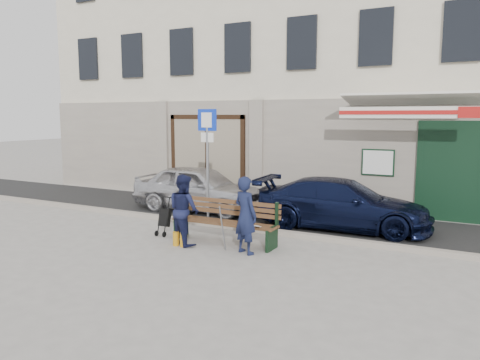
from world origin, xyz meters
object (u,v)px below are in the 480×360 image
Objects in this scene: parking_sign at (207,147)px; stroller at (165,218)px; man at (245,215)px; car_navy at (342,204)px; woman at (184,210)px; car_silver at (199,188)px; bench at (223,222)px.

parking_sign is 3.29× the size of stroller.
car_navy is at bearing -90.13° from man.
woman is 1.72× the size of stroller.
car_silver is at bearing -38.39° from woman.
stroller is (-0.85, 0.44, -0.37)m from woman.
man reaches higher than woman.
man is at bearing 154.98° from car_navy.
car_silver is 0.93× the size of car_navy.
car_silver is 2.52× the size of man.
car_silver is at bearing 104.20° from stroller.
car_silver reaches higher than bench.
car_silver is 2.07m from parking_sign.
car_silver is 3.46m from bench.
bench is (1.22, -1.37, -1.50)m from parking_sign.
parking_sign reaches higher than woman.
bench is at bearing -139.78° from car_silver.
woman is (-2.58, -2.95, 0.15)m from car_navy.
man is 1.03× the size of woman.
car_silver is 4.45× the size of stroller.
bench is (2.27, -2.61, -0.21)m from car_silver.
parking_sign is 2.14m from stroller.
parking_sign is 1.91× the size of woman.
man reaches higher than stroller.
car_navy is (4.20, -0.15, -0.06)m from car_silver.
car_navy is 3.14m from man.
parking_sign reaches higher than stroller.
car_navy is 1.45× the size of parking_sign.
car_silver is 4.35m from man.
woman is (-1.45, -0.02, -0.02)m from man.
stroller is (0.77, -2.66, -0.28)m from car_silver.
woman is at bearing -70.92° from parking_sign.
woman is at bearing -153.34° from car_silver.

